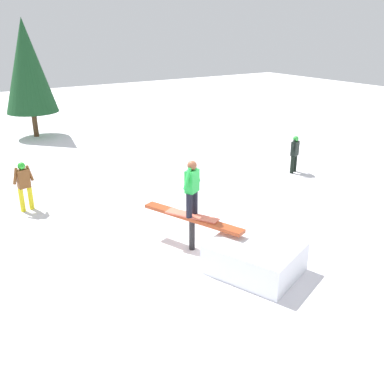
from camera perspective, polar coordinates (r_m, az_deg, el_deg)
The scene contains 7 objects.
ground_plane at distance 10.24m, azimuth -0.00°, elevation -7.61°, with size 60.00×60.00×0.00m, color white.
rail_feature at distance 9.91m, azimuth -0.00°, elevation -3.92°, with size 2.60×1.21×0.86m.
snow_kicker_ramp at distance 9.32m, azimuth 8.37°, elevation -8.64°, with size 1.80×1.50×0.67m, color white.
main_rider_on_rail at distance 9.60m, azimuth -0.00°, elevation 0.36°, with size 1.28×0.86×1.34m.
bystander_brown at distance 12.91m, azimuth -21.49°, elevation 1.03°, with size 0.24×0.60×1.44m.
bystander_black at distance 15.71m, azimuth 13.53°, elevation 5.19°, with size 0.29×0.59×1.34m.
pine_tree_far at distance 21.49m, azimuth -21.11°, elevation 15.37°, with size 2.34×2.34×5.33m.
Camera 1 is at (-7.52, 4.89, 4.95)m, focal length 40.00 mm.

